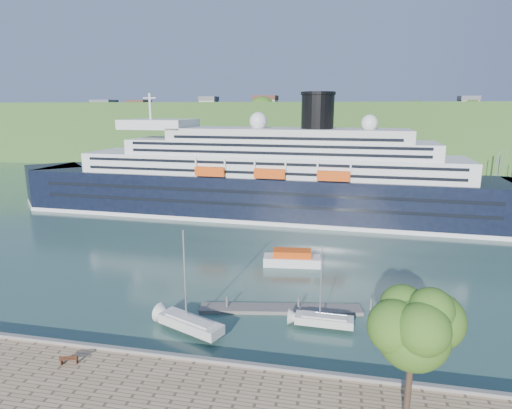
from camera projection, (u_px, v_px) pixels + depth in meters
name	position (u px, v px, depth m)	size (l,w,h in m)	color
ground	(213.00, 371.00, 36.67)	(400.00, 400.00, 0.00)	#32594F
far_hillside	(319.00, 133.00, 172.55)	(400.00, 50.00, 24.00)	#375F26
quay_coping	(212.00, 360.00, 36.22)	(220.00, 0.50, 0.30)	slate
cruise_ship	(258.00, 155.00, 87.19)	(111.89, 16.29, 25.13)	black
park_bench	(69.00, 358.00, 35.93)	(1.49, 0.61, 0.95)	#4F2A16
promenade_tree	(412.00, 351.00, 28.30)	(6.46, 6.46, 10.71)	#2B5817
floating_pontoon	(281.00, 309.00, 47.56)	(17.95, 2.19, 0.40)	slate
sailboat_white_near	(189.00, 286.00, 41.70)	(7.87, 2.19, 10.17)	silver
sailboat_white_far	(325.00, 290.00, 42.92)	(6.54, 1.82, 8.45)	silver
tender_launch	(292.00, 258.00, 61.11)	(8.19, 2.80, 2.26)	#E4490D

